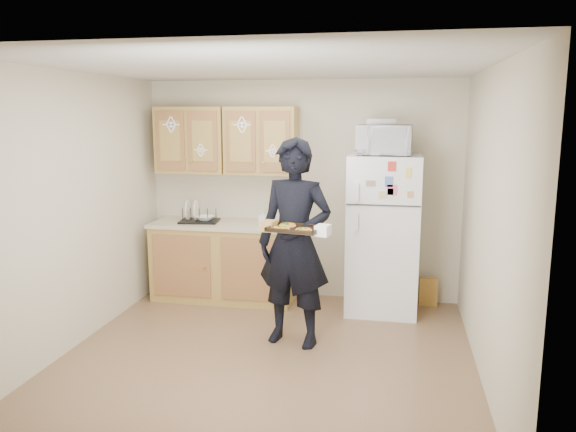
{
  "coord_description": "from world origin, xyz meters",
  "views": [
    {
      "loc": [
        1.08,
        -4.54,
        2.12
      ],
      "look_at": [
        0.1,
        0.45,
        1.2
      ],
      "focal_mm": 35.0,
      "sensor_mm": 36.0,
      "label": 1
    }
  ],
  "objects_px": {
    "refrigerator": "(383,234)",
    "baking_tray": "(295,229)",
    "microwave": "(384,140)",
    "person": "(295,243)",
    "dish_rack": "(199,214)"
  },
  "relations": [
    {
      "from": "baking_tray",
      "to": "microwave",
      "type": "height_order",
      "value": "microwave"
    },
    {
      "from": "baking_tray",
      "to": "dish_rack",
      "type": "height_order",
      "value": "baking_tray"
    },
    {
      "from": "baking_tray",
      "to": "microwave",
      "type": "xyz_separation_m",
      "value": [
        0.7,
        1.3,
        0.7
      ]
    },
    {
      "from": "refrigerator",
      "to": "baking_tray",
      "type": "height_order",
      "value": "refrigerator"
    },
    {
      "from": "refrigerator",
      "to": "person",
      "type": "height_order",
      "value": "person"
    },
    {
      "from": "microwave",
      "to": "dish_rack",
      "type": "xyz_separation_m",
      "value": [
        -2.07,
        0.09,
        -0.87
      ]
    },
    {
      "from": "person",
      "to": "baking_tray",
      "type": "height_order",
      "value": "person"
    },
    {
      "from": "person",
      "to": "microwave",
      "type": "height_order",
      "value": "microwave"
    },
    {
      "from": "dish_rack",
      "to": "person",
      "type": "bearing_deg",
      "value": -39.83
    },
    {
      "from": "dish_rack",
      "to": "refrigerator",
      "type": "bearing_deg",
      "value": -1.15
    },
    {
      "from": "person",
      "to": "dish_rack",
      "type": "bearing_deg",
      "value": 151.76
    },
    {
      "from": "person",
      "to": "dish_rack",
      "type": "relative_size",
      "value": 4.44
    },
    {
      "from": "person",
      "to": "baking_tray",
      "type": "distance_m",
      "value": 0.36
    },
    {
      "from": "refrigerator",
      "to": "dish_rack",
      "type": "height_order",
      "value": "refrigerator"
    },
    {
      "from": "person",
      "to": "baking_tray",
      "type": "xyz_separation_m",
      "value": [
        0.06,
        -0.29,
        0.19
      ]
    }
  ]
}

